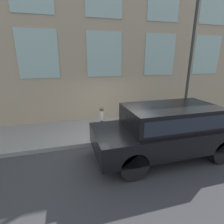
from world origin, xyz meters
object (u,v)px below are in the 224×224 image
fire_hydrant (123,124)px  person (102,117)px  street_lamp (193,43)px  parked_truck_black_near (168,128)px

fire_hydrant → person: person is taller
fire_hydrant → street_lamp: street_lamp is taller
street_lamp → parked_truck_black_near: bearing=133.5°
fire_hydrant → person: size_ratio=0.79×
person → parked_truck_black_near: parked_truck_black_near is taller
fire_hydrant → parked_truck_black_near: bearing=-150.4°
street_lamp → person: bearing=88.9°
person → street_lamp: street_lamp is taller
person → fire_hydrant: bearing=-165.3°
person → street_lamp: size_ratio=0.18×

